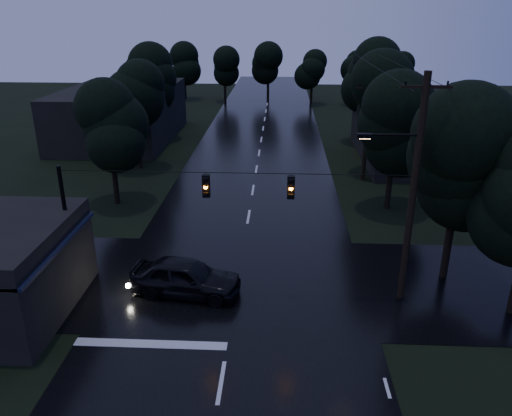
{
  "coord_description": "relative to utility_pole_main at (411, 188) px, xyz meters",
  "views": [
    {
      "loc": [
        1.92,
        -8.87,
        12.19
      ],
      "look_at": [
        0.75,
        14.49,
        2.83
      ],
      "focal_mm": 35.0,
      "sensor_mm": 36.0,
      "label": 1
    }
  ],
  "objects": [
    {
      "name": "utility_pole_far",
      "position": [
        0.89,
        17.0,
        -1.38
      ],
      "size": [
        2.0,
        0.3,
        7.5
      ],
      "color": "black",
      "rests_on": "ground"
    },
    {
      "name": "cross_street",
      "position": [
        -7.41,
        1.0,
        -5.26
      ],
      "size": [
        60.0,
        9.0,
        0.02
      ],
      "primitive_type": "cube",
      "color": "black",
      "rests_on": "ground"
    },
    {
      "name": "tree_left_c",
      "position": [
        -17.61,
        29.0,
        0.74
      ],
      "size": [
        4.48,
        4.48,
        9.44
      ],
      "color": "black",
      "rests_on": "ground"
    },
    {
      "name": "span_signals",
      "position": [
        -6.85,
        -0.01,
        -0.01
      ],
      "size": [
        15.0,
        0.37,
        1.12
      ],
      "color": "black",
      "rests_on": "ground"
    },
    {
      "name": "tree_right_b",
      "position": [
        2.19,
        19.0,
        0.74
      ],
      "size": [
        4.48,
        4.48,
        9.44
      ],
      "color": "black",
      "rests_on": "ground"
    },
    {
      "name": "tree_corner_near",
      "position": [
        2.59,
        2.0,
        0.74
      ],
      "size": [
        4.48,
        4.48,
        9.44
      ],
      "color": "black",
      "rests_on": "ground"
    },
    {
      "name": "main_road",
      "position": [
        -7.41,
        19.0,
        -5.26
      ],
      "size": [
        12.0,
        120.0,
        0.02
      ],
      "primitive_type": "cube",
      "color": "black",
      "rests_on": "ground"
    },
    {
      "name": "tree_right_a",
      "position": [
        1.59,
        11.0,
        0.36
      ],
      "size": [
        4.2,
        4.2,
        8.85
      ],
      "color": "black",
      "rests_on": "ground"
    },
    {
      "name": "building_far_left",
      "position": [
        -21.41,
        29.0,
        -2.76
      ],
      "size": [
        10.0,
        16.0,
        5.0
      ],
      "primitive_type": "cube",
      "color": "black",
      "rests_on": "ground"
    },
    {
      "name": "building_far_right",
      "position": [
        6.59,
        23.0,
        -3.06
      ],
      "size": [
        10.0,
        14.0,
        4.4
      ],
      "primitive_type": "cube",
      "color": "black",
      "rests_on": "ground"
    },
    {
      "name": "utility_pole_main",
      "position": [
        0.0,
        0.0,
        0.0
      ],
      "size": [
        3.5,
        0.3,
        10.0
      ],
      "color": "black",
      "rests_on": "ground"
    },
    {
      "name": "anchor_pole_left",
      "position": [
        -14.91,
        0.0,
        -2.26
      ],
      "size": [
        0.18,
        0.18,
        6.0
      ],
      "primitive_type": "cylinder",
      "color": "black",
      "rests_on": "ground"
    },
    {
      "name": "tree_right_c",
      "position": [
        2.79,
        29.0,
        1.11
      ],
      "size": [
        4.76,
        4.76,
        10.03
      ],
      "color": "black",
      "rests_on": "ground"
    },
    {
      "name": "tree_left_a",
      "position": [
        -16.41,
        11.0,
        -0.02
      ],
      "size": [
        3.92,
        3.92,
        8.26
      ],
      "color": "black",
      "rests_on": "ground"
    },
    {
      "name": "car",
      "position": [
        -9.68,
        -0.17,
        -4.4
      ],
      "size": [
        5.26,
        2.71,
        1.71
      ],
      "primitive_type": "imported",
      "rotation": [
        0.0,
        0.0,
        1.43
      ],
      "color": "black",
      "rests_on": "ground"
    },
    {
      "name": "tree_left_b",
      "position": [
        -17.01,
        19.0,
        0.36
      ],
      "size": [
        4.2,
        4.2,
        8.85
      ],
      "color": "black",
      "rests_on": "ground"
    }
  ]
}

